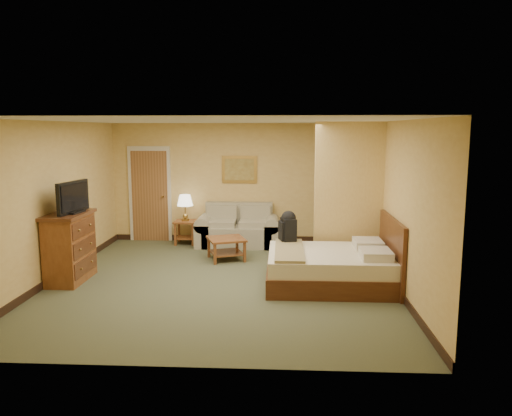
# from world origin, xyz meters

# --- Properties ---
(floor) EXTENTS (6.00, 6.00, 0.00)m
(floor) POSITION_xyz_m (0.00, 0.00, 0.00)
(floor) COLOR #4B5034
(floor) RESTS_ON ground
(ceiling) EXTENTS (6.00, 6.00, 0.00)m
(ceiling) POSITION_xyz_m (0.00, 0.00, 2.60)
(ceiling) COLOR white
(ceiling) RESTS_ON back_wall
(back_wall) EXTENTS (5.50, 0.02, 2.60)m
(back_wall) POSITION_xyz_m (0.00, 3.00, 1.30)
(back_wall) COLOR #D8B05C
(back_wall) RESTS_ON floor
(left_wall) EXTENTS (0.02, 6.00, 2.60)m
(left_wall) POSITION_xyz_m (-2.75, 0.00, 1.30)
(left_wall) COLOR #D8B05C
(left_wall) RESTS_ON floor
(right_wall) EXTENTS (0.02, 6.00, 2.60)m
(right_wall) POSITION_xyz_m (2.75, 0.00, 1.30)
(right_wall) COLOR #D8B05C
(right_wall) RESTS_ON floor
(partition) EXTENTS (1.20, 0.15, 2.60)m
(partition) POSITION_xyz_m (2.15, 0.93, 1.30)
(partition) COLOR #D8B05C
(partition) RESTS_ON floor
(door) EXTENTS (0.94, 0.16, 2.10)m
(door) POSITION_xyz_m (-1.95, 2.96, 1.03)
(door) COLOR beige
(door) RESTS_ON floor
(baseboard) EXTENTS (5.50, 0.02, 0.12)m
(baseboard) POSITION_xyz_m (0.00, 2.99, 0.06)
(baseboard) COLOR black
(baseboard) RESTS_ON floor
(loveseat) EXTENTS (1.77, 0.82, 0.90)m
(loveseat) POSITION_xyz_m (0.04, 2.57, 0.29)
(loveseat) COLOR tan
(loveseat) RESTS_ON floor
(side_table) EXTENTS (0.47, 0.47, 0.52)m
(side_table) POSITION_xyz_m (-1.11, 2.65, 0.34)
(side_table) COLOR brown
(side_table) RESTS_ON floor
(table_lamp) EXTENTS (0.34, 0.34, 0.56)m
(table_lamp) POSITION_xyz_m (-1.11, 2.65, 0.94)
(table_lamp) COLOR #A2823B
(table_lamp) RESTS_ON side_table
(coffee_table) EXTENTS (0.85, 0.85, 0.42)m
(coffee_table) POSITION_xyz_m (-0.07, 1.36, 0.30)
(coffee_table) COLOR brown
(coffee_table) RESTS_ON floor
(wall_picture) EXTENTS (0.76, 0.04, 0.59)m
(wall_picture) POSITION_xyz_m (0.04, 2.97, 1.60)
(wall_picture) COLOR #B78E3F
(wall_picture) RESTS_ON back_wall
(dresser) EXTENTS (0.56, 1.06, 1.13)m
(dresser) POSITION_xyz_m (-2.48, -0.10, 0.57)
(dresser) COLOR brown
(dresser) RESTS_ON floor
(tv) EXTENTS (0.26, 0.84, 0.52)m
(tv) POSITION_xyz_m (-2.38, -0.10, 1.37)
(tv) COLOR black
(tv) RESTS_ON dresser
(bed) EXTENTS (2.00, 1.70, 1.10)m
(bed) POSITION_xyz_m (1.82, -0.10, 0.30)
(bed) COLOR #452110
(bed) RESTS_ON floor
(backpack) EXTENTS (0.29, 0.36, 0.55)m
(backpack) POSITION_xyz_m (1.09, 0.53, 0.83)
(backpack) COLOR black
(backpack) RESTS_ON bed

